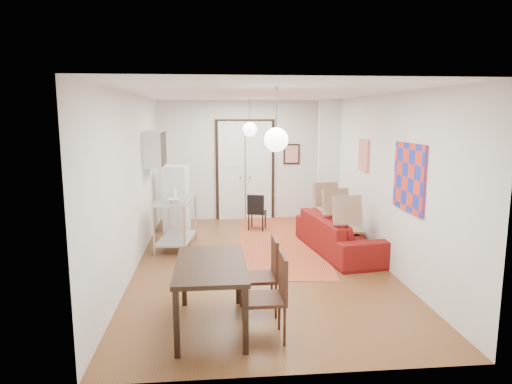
{
  "coord_description": "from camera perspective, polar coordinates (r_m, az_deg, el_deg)",
  "views": [
    {
      "loc": [
        -0.78,
        -7.61,
        2.55
      ],
      "look_at": [
        -0.06,
        0.04,
        1.25
      ],
      "focal_mm": 32.0,
      "sensor_mm": 36.0,
      "label": 1
    }
  ],
  "objects": [
    {
      "name": "floor",
      "position": [
        8.07,
        0.43,
        -8.84
      ],
      "size": [
        7.0,
        7.0,
        0.0
      ],
      "primitive_type": "plane",
      "color": "brown",
      "rests_on": "ground"
    },
    {
      "name": "ceiling",
      "position": [
        7.66,
        0.46,
        12.22
      ],
      "size": [
        4.2,
        7.0,
        0.02
      ],
      "primitive_type": "cube",
      "color": "white",
      "rests_on": "wall_back"
    },
    {
      "name": "wall_back",
      "position": [
        11.19,
        -1.39,
        3.96
      ],
      "size": [
        4.2,
        0.02,
        2.9
      ],
      "primitive_type": "cube",
      "color": "silver",
      "rests_on": "floor"
    },
    {
      "name": "wall_front",
      "position": [
        4.33,
        5.2,
        -5.2
      ],
      "size": [
        4.2,
        0.02,
        2.9
      ],
      "primitive_type": "cube",
      "color": "silver",
      "rests_on": "floor"
    },
    {
      "name": "wall_left",
      "position": [
        7.8,
        -15.09,
        1.16
      ],
      "size": [
        0.02,
        7.0,
        2.9
      ],
      "primitive_type": "cube",
      "color": "silver",
      "rests_on": "floor"
    },
    {
      "name": "wall_right",
      "position": [
        8.21,
        15.19,
        1.56
      ],
      "size": [
        0.02,
        7.0,
        2.9
      ],
      "primitive_type": "cube",
      "color": "silver",
      "rests_on": "floor"
    },
    {
      "name": "double_doors",
      "position": [
        11.17,
        -1.37,
        2.66
      ],
      "size": [
        1.44,
        0.06,
        2.5
      ],
      "primitive_type": "cube",
      "color": "white",
      "rests_on": "wall_back"
    },
    {
      "name": "stub_partition",
      "position": [
        10.55,
        9.07,
        3.5
      ],
      "size": [
        0.5,
        0.1,
        2.9
      ],
      "primitive_type": "cube",
      "color": "silver",
      "rests_on": "floor"
    },
    {
      "name": "wall_cabinet",
      "position": [
        9.2,
        -12.56,
        5.32
      ],
      "size": [
        0.35,
        1.0,
        0.7
      ],
      "primitive_type": "cube",
      "color": "silver",
      "rests_on": "wall_left"
    },
    {
      "name": "painting_popart",
      "position": [
        7.03,
        18.62,
        1.73
      ],
      "size": [
        0.05,
        1.0,
        1.0
      ],
      "primitive_type": "cube",
      "color": "red",
      "rests_on": "wall_right"
    },
    {
      "name": "painting_abstract",
      "position": [
        8.91,
        13.34,
        4.52
      ],
      "size": [
        0.05,
        0.5,
        0.6
      ],
      "primitive_type": "cube",
      "color": "beige",
      "rests_on": "wall_right"
    },
    {
      "name": "poster_back",
      "position": [
        11.29,
        4.47,
        4.75
      ],
      "size": [
        0.4,
        0.03,
        0.5
      ],
      "primitive_type": "cube",
      "color": "red",
      "rests_on": "wall_back"
    },
    {
      "name": "print_left",
      "position": [
        9.71,
        -13.09,
        5.81
      ],
      "size": [
        0.03,
        0.44,
        0.54
      ],
      "primitive_type": "cube",
      "color": "olive",
      "rests_on": "wall_left"
    },
    {
      "name": "pendant_back",
      "position": [
        9.65,
        -0.77,
        7.83
      ],
      "size": [
        0.3,
        0.3,
        0.8
      ],
      "color": "white",
      "rests_on": "ceiling"
    },
    {
      "name": "pendant_front",
      "position": [
        5.67,
        2.53,
        6.55
      ],
      "size": [
        0.3,
        0.3,
        0.8
      ],
      "color": "white",
      "rests_on": "ceiling"
    },
    {
      "name": "kilim_rug",
      "position": [
        9.37,
        2.95,
        -6.17
      ],
      "size": [
        2.2,
        4.72,
        0.01
      ],
      "primitive_type": "cube",
      "rotation": [
        0.0,
        0.0,
        -0.11
      ],
      "color": "#B94A2E",
      "rests_on": "floor"
    },
    {
      "name": "sofa",
      "position": [
        8.72,
        10.42,
        -5.19
      ],
      "size": [
        1.26,
        2.5,
        0.7
      ],
      "primitive_type": "imported",
      "rotation": [
        0.0,
        0.0,
        1.71
      ],
      "color": "maroon",
      "rests_on": "floor"
    },
    {
      "name": "coffee_table",
      "position": [
        8.95,
        10.3,
        -4.9
      ],
      "size": [
        0.87,
        0.5,
        0.38
      ],
      "rotation": [
        0.0,
        0.0,
        -0.02
      ],
      "color": "tan",
      "rests_on": "floor"
    },
    {
      "name": "potted_plant",
      "position": [
        8.92,
        10.96,
        -3.39
      ],
      "size": [
        0.34,
        0.3,
        0.38
      ],
      "primitive_type": "imported",
      "rotation": [
        0.0,
        0.0,
        -0.02
      ],
      "color": "#386E31",
      "rests_on": "coffee_table"
    },
    {
      "name": "kitchen_counter",
      "position": [
        8.93,
        -9.99,
        -2.93
      ],
      "size": [
        0.8,
        1.34,
        0.97
      ],
      "rotation": [
        0.0,
        0.0,
        -0.14
      ],
      "color": "silver",
      "rests_on": "floor"
    },
    {
      "name": "bowl",
      "position": [
        8.56,
        -10.22,
        -1.0
      ],
      "size": [
        0.3,
        0.3,
        0.06
      ],
      "primitive_type": "imported",
      "rotation": [
        0.0,
        0.0,
        -0.41
      ],
      "color": "silver",
      "rests_on": "kitchen_counter"
    },
    {
      "name": "soap_bottle",
      "position": [
        9.09,
        -10.26,
        0.08
      ],
      "size": [
        0.12,
        0.12,
        0.2
      ],
      "primitive_type": "imported",
      "rotation": [
        0.0,
        0.0,
        -0.41
      ],
      "color": "teal",
      "rests_on": "kitchen_counter"
    },
    {
      "name": "fridge",
      "position": [
        10.22,
        -9.94,
        -0.82
      ],
      "size": [
        0.58,
        0.58,
        1.45
      ],
      "primitive_type": "cube",
      "rotation": [
        0.0,
        0.0,
        -0.14
      ],
      "color": "white",
      "rests_on": "floor"
    },
    {
      "name": "dining_table",
      "position": [
        5.55,
        -5.67,
        -9.73
      ],
      "size": [
        0.84,
        1.46,
        0.81
      ],
      "rotation": [
        0.0,
        0.0,
        0.0
      ],
      "color": "black",
      "rests_on": "floor"
    },
    {
      "name": "dining_chair_near",
      "position": [
        6.05,
        0.13,
        -9.42
      ],
      "size": [
        0.48,
        0.68,
        1.0
      ],
      "rotation": [
        0.0,
        0.0,
        -1.57
      ],
      "color": "#3A1D12",
      "rests_on": "floor"
    },
    {
      "name": "dining_chair_far",
      "position": [
        5.4,
        0.87,
        -11.83
      ],
      "size": [
        0.48,
        0.68,
        1.0
      ],
      "rotation": [
        0.0,
        0.0,
        -1.57
      ],
      "color": "#3A1D12",
      "rests_on": "floor"
    },
    {
      "name": "black_side_chair",
      "position": [
        10.27,
        0.1,
        -2.04
      ],
      "size": [
        0.47,
        0.48,
        0.82
      ],
      "rotation": [
        0.0,
        0.0,
        2.84
      ],
      "color": "black",
      "rests_on": "floor"
    }
  ]
}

